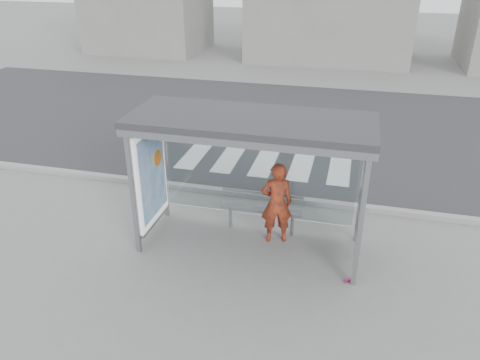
% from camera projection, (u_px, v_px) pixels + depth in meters
% --- Properties ---
extents(ground, '(80.00, 80.00, 0.00)m').
position_uv_depth(ground, '(249.00, 245.00, 9.12)').
color(ground, slate).
rests_on(ground, ground).
extents(road, '(30.00, 10.00, 0.01)m').
position_uv_depth(road, '(298.00, 127.00, 15.20)').
color(road, '#2D2C2F').
rests_on(road, ground).
extents(curb, '(30.00, 0.18, 0.12)m').
position_uv_depth(curb, '(269.00, 197.00, 10.79)').
color(curb, gray).
rests_on(curb, ground).
extents(crosswalk, '(4.55, 3.00, 0.00)m').
position_uv_depth(crosswalk, '(269.00, 155.00, 13.14)').
color(crosswalk, silver).
rests_on(crosswalk, ground).
extents(bus_shelter, '(4.25, 1.65, 2.62)m').
position_uv_depth(bus_shelter, '(231.00, 148.00, 8.37)').
color(bus_shelter, gray).
rests_on(bus_shelter, ground).
extents(building_center, '(8.00, 5.00, 5.00)m').
position_uv_depth(building_center, '(331.00, 8.00, 23.65)').
color(building_center, slate).
rests_on(building_center, ground).
extents(person, '(0.70, 0.57, 1.66)m').
position_uv_depth(person, '(277.00, 203.00, 8.93)').
color(person, '#CD5813').
rests_on(person, ground).
extents(bench, '(1.65, 0.21, 0.85)m').
position_uv_depth(bench, '(261.00, 209.00, 9.38)').
color(bench, slate).
rests_on(bench, ground).
extents(soda_can, '(0.14, 0.14, 0.07)m').
position_uv_depth(soda_can, '(347.00, 280.00, 8.11)').
color(soda_can, '#D53E7B').
rests_on(soda_can, ground).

